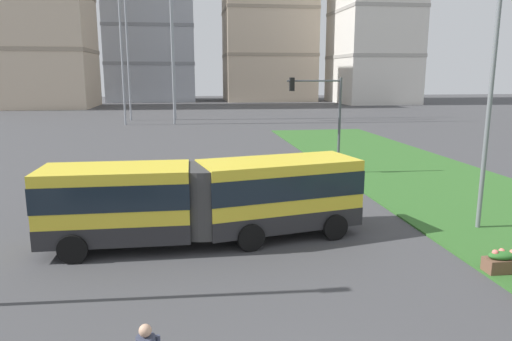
# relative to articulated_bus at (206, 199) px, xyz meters

# --- Properties ---
(articulated_bus) EXTENTS (11.93, 3.86, 3.00)m
(articulated_bus) POSITION_rel_articulated_bus_xyz_m (0.00, 0.00, 0.00)
(articulated_bus) COLOR yellow
(articulated_bus) RESTS_ON ground
(car_navy_sedan) EXTENTS (4.56, 2.38, 1.58)m
(car_navy_sedan) POSITION_rel_articulated_bus_xyz_m (-4.24, 7.28, -0.90)
(car_navy_sedan) COLOR #19234C
(car_navy_sedan) RESTS_ON ground
(flower_planter_2) EXTENTS (1.10, 0.56, 0.74)m
(flower_planter_2) POSITION_rel_articulated_bus_xyz_m (9.12, -4.36, -1.23)
(flower_planter_2) COLOR brown
(flower_planter_2) RESTS_ON grass_median
(traffic_light_far_right) EXTENTS (3.44, 0.28, 6.01)m
(traffic_light_far_right) POSITION_rel_articulated_bus_xyz_m (7.63, 11.18, 2.45)
(traffic_light_far_right) COLOR #474C51
(traffic_light_far_right) RESTS_ON ground
(streetlight_median) EXTENTS (0.70, 0.28, 9.88)m
(streetlight_median) POSITION_rel_articulated_bus_xyz_m (11.02, -0.15, 3.73)
(streetlight_median) COLOR slate
(streetlight_median) RESTS_ON ground
(apartment_tower_westcentre) EXTENTS (19.50, 17.44, 40.36)m
(apartment_tower_westcentre) POSITION_rel_articulated_bus_xyz_m (-8.47, 98.07, 18.55)
(apartment_tower_westcentre) COLOR #9EA3AD
(apartment_tower_westcentre) RESTS_ON ground
(apartment_tower_eastcentre) EXTENTS (15.29, 19.39, 37.80)m
(apartment_tower_eastcentre) POSITION_rel_articulated_bus_xyz_m (39.03, 82.95, 17.26)
(apartment_tower_eastcentre) COLOR silver
(apartment_tower_eastcentre) RESTS_ON ground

